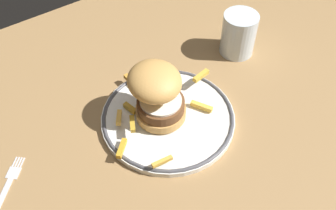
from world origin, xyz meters
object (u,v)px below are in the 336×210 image
at_px(burger, 157,93).
at_px(dinner_plate, 168,117).
at_px(water_glass, 238,37).
at_px(fork, 6,189).

bearing_deg(burger, dinner_plate, -49.57).
height_order(burger, water_glass, burger).
bearing_deg(dinner_plate, water_glass, 17.57).
distance_m(dinner_plate, burger, 0.07).
xyz_separation_m(dinner_plate, fork, (-0.32, 0.03, -0.01)).
relative_size(burger, fork, 1.13).
height_order(dinner_plate, burger, burger).
bearing_deg(fork, water_glass, 4.51).
xyz_separation_m(dinner_plate, water_glass, (0.25, 0.08, 0.03)).
xyz_separation_m(dinner_plate, burger, (-0.01, 0.02, 0.07)).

